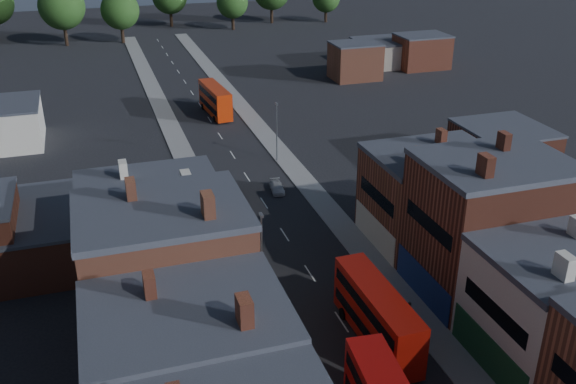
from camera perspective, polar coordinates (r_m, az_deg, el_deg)
pavement_west at (r=75.22m, az=-7.33°, el=-0.98°), size 3.00×200.00×0.12m
pavement_east at (r=78.23m, az=2.04°, el=0.28°), size 3.00×200.00×0.12m
lamp_post_2 at (r=55.99m, az=-2.33°, el=-5.07°), size 0.25×0.70×8.12m
lamp_post_3 at (r=84.93m, az=-1.01°, el=5.71°), size 0.25×0.70×8.12m
bus_1 at (r=51.91m, az=7.93°, el=-10.71°), size 3.04×11.39×4.90m
bus_2 at (r=105.31m, az=-6.49°, el=8.16°), size 3.40×11.10×4.72m
car_2 at (r=76.48m, az=-4.90°, el=0.00°), size 1.97×4.03×1.10m
car_3 at (r=77.49m, az=-0.99°, el=0.43°), size 1.94×3.84×1.07m
ped_3 at (r=55.32m, az=10.69°, el=-10.41°), size 0.64×1.18×1.94m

